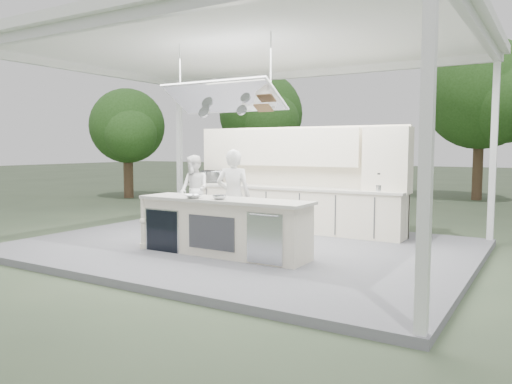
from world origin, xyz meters
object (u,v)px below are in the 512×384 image
Objects in this scene: demo_island at (222,226)px; back_counter at (289,208)px; head_chef at (233,197)px; sous_chef at (194,190)px.

back_counter is (-0.18, 2.81, 0.00)m from demo_island.
head_chef is (-0.19, -1.91, 0.41)m from back_counter.
demo_island is 1.76× the size of head_chef.
sous_chef is at bearing -168.80° from back_counter.
back_counter is 3.12× the size of sous_chef.
sous_chef is at bearing 136.03° from demo_island.
head_chef is (-0.37, 0.90, 0.41)m from demo_island.
demo_island is 2.82m from back_counter.
head_chef reaches higher than back_counter.
back_counter is at bearing 93.63° from demo_island.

